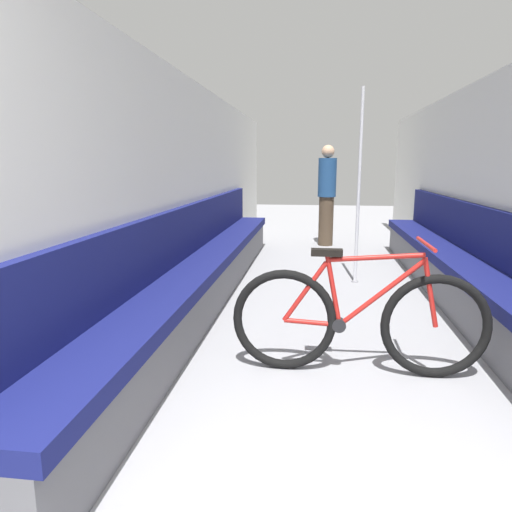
{
  "coord_description": "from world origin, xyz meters",
  "views": [
    {
      "loc": [
        -0.17,
        -0.4,
        1.37
      ],
      "look_at": [
        -0.77,
        4.16,
        0.43
      ],
      "focal_mm": 32.0,
      "sensor_mm": 36.0,
      "label": 1
    }
  ],
  "objects_px": {
    "bench_seat_row_right": "(468,278)",
    "grab_pole_near": "(359,191)",
    "bicycle": "(358,320)",
    "passenger_standing": "(327,194)",
    "bench_seat_row_left": "(205,270)"
  },
  "relations": [
    {
      "from": "bench_seat_row_left",
      "to": "grab_pole_near",
      "type": "height_order",
      "value": "grab_pole_near"
    },
    {
      "from": "bench_seat_row_left",
      "to": "bench_seat_row_right",
      "type": "xyz_separation_m",
      "value": [
        2.51,
        0.0,
        0.0
      ]
    },
    {
      "from": "bench_seat_row_left",
      "to": "passenger_standing",
      "type": "height_order",
      "value": "passenger_standing"
    },
    {
      "from": "bench_seat_row_right",
      "to": "passenger_standing",
      "type": "height_order",
      "value": "passenger_standing"
    },
    {
      "from": "bench_seat_row_right",
      "to": "bicycle",
      "type": "relative_size",
      "value": 3.83
    },
    {
      "from": "bench_seat_row_right",
      "to": "grab_pole_near",
      "type": "xyz_separation_m",
      "value": [
        -0.95,
        0.96,
        0.75
      ]
    },
    {
      "from": "bench_seat_row_left",
      "to": "bench_seat_row_right",
      "type": "distance_m",
      "value": 2.51
    },
    {
      "from": "bicycle",
      "to": "passenger_standing",
      "type": "distance_m",
      "value": 4.89
    },
    {
      "from": "bicycle",
      "to": "passenger_standing",
      "type": "relative_size",
      "value": 1.0
    },
    {
      "from": "bicycle",
      "to": "passenger_standing",
      "type": "bearing_deg",
      "value": 95.41
    },
    {
      "from": "bicycle",
      "to": "passenger_standing",
      "type": "height_order",
      "value": "passenger_standing"
    },
    {
      "from": "bench_seat_row_right",
      "to": "bicycle",
      "type": "height_order",
      "value": "bench_seat_row_right"
    },
    {
      "from": "bicycle",
      "to": "grab_pole_near",
      "type": "xyz_separation_m",
      "value": [
        0.19,
        2.41,
        0.7
      ]
    },
    {
      "from": "bicycle",
      "to": "bench_seat_row_left",
      "type": "bearing_deg",
      "value": 137.44
    },
    {
      "from": "bicycle",
      "to": "grab_pole_near",
      "type": "distance_m",
      "value": 2.52
    }
  ]
}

